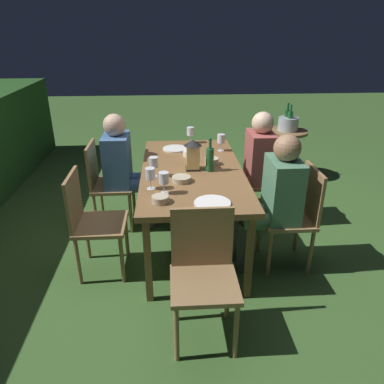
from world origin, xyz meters
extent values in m
plane|color=#385B28|center=(0.00, 0.00, 0.00)|extent=(16.00, 16.00, 0.00)
cube|color=brown|center=(0.00, 0.00, 0.72)|extent=(1.73, 0.88, 0.04)
cube|color=brown|center=(-0.80, -0.37, 0.35)|extent=(0.05, 0.05, 0.70)
cube|color=brown|center=(0.80, -0.37, 0.35)|extent=(0.05, 0.05, 0.70)
cube|color=brown|center=(-0.80, 0.37, 0.35)|extent=(0.05, 0.05, 0.70)
cube|color=brown|center=(0.80, 0.37, 0.35)|extent=(0.05, 0.05, 0.70)
cube|color=#937047|center=(0.39, -0.76, 0.43)|extent=(0.42, 0.40, 0.03)
cube|color=#937047|center=(0.39, -0.95, 0.66)|extent=(0.40, 0.02, 0.42)
cylinder|color=#937047|center=(0.21, -0.59, 0.21)|extent=(0.03, 0.03, 0.42)
cylinder|color=#937047|center=(0.57, -0.59, 0.21)|extent=(0.03, 0.03, 0.42)
cylinder|color=#937047|center=(0.21, -0.93, 0.21)|extent=(0.03, 0.03, 0.42)
cylinder|color=#937047|center=(0.57, -0.93, 0.21)|extent=(0.03, 0.03, 0.42)
cube|color=#9E4C47|center=(0.39, -0.70, 0.70)|extent=(0.38, 0.24, 0.50)
sphere|color=beige|center=(0.39, -0.70, 1.04)|extent=(0.21, 0.21, 0.21)
cylinder|color=#9E4C47|center=(0.30, -0.56, 0.46)|extent=(0.13, 0.36, 0.13)
cylinder|color=#9E4C47|center=(0.48, -0.56, 0.46)|extent=(0.13, 0.36, 0.13)
cylinder|color=#333338|center=(0.30, -0.40, 0.23)|extent=(0.11, 0.11, 0.45)
cylinder|color=#333338|center=(0.48, -0.40, 0.23)|extent=(0.11, 0.11, 0.45)
cube|color=#937047|center=(0.39, 0.76, 0.43)|extent=(0.42, 0.40, 0.03)
cube|color=#937047|center=(0.39, 0.95, 0.66)|extent=(0.40, 0.03, 0.42)
cylinder|color=#937047|center=(0.57, 0.59, 0.21)|extent=(0.03, 0.03, 0.42)
cylinder|color=#937047|center=(0.21, 0.59, 0.21)|extent=(0.03, 0.03, 0.42)
cylinder|color=#937047|center=(0.57, 0.93, 0.21)|extent=(0.03, 0.03, 0.42)
cylinder|color=#937047|center=(0.21, 0.93, 0.21)|extent=(0.03, 0.03, 0.42)
cube|color=#426699|center=(0.39, 0.70, 0.70)|extent=(0.38, 0.24, 0.50)
sphere|color=#D1A889|center=(0.39, 0.70, 1.04)|extent=(0.21, 0.21, 0.21)
cylinder|color=#426699|center=(0.48, 0.56, 0.46)|extent=(0.13, 0.36, 0.13)
cylinder|color=#426699|center=(0.30, 0.56, 0.46)|extent=(0.13, 0.36, 0.13)
cylinder|color=#333338|center=(0.48, 0.40, 0.23)|extent=(0.11, 0.11, 0.45)
cylinder|color=#333338|center=(0.30, 0.40, 0.23)|extent=(0.11, 0.11, 0.45)
cube|color=#937047|center=(-0.39, -0.76, 0.43)|extent=(0.42, 0.40, 0.03)
cube|color=#937047|center=(-0.39, -0.95, 0.66)|extent=(0.40, 0.02, 0.42)
cylinder|color=#937047|center=(-0.57, -0.59, 0.21)|extent=(0.03, 0.03, 0.42)
cylinder|color=#937047|center=(-0.21, -0.59, 0.21)|extent=(0.03, 0.03, 0.42)
cylinder|color=#937047|center=(-0.57, -0.93, 0.21)|extent=(0.03, 0.03, 0.42)
cylinder|color=#937047|center=(-0.21, -0.93, 0.21)|extent=(0.03, 0.03, 0.42)
cube|color=#4C7A5B|center=(-0.39, -0.70, 0.70)|extent=(0.38, 0.24, 0.50)
sphere|color=#997051|center=(-0.39, -0.70, 1.04)|extent=(0.21, 0.21, 0.21)
cylinder|color=#4C7A5B|center=(-0.48, -0.56, 0.46)|extent=(0.13, 0.36, 0.13)
cylinder|color=#4C7A5B|center=(-0.30, -0.56, 0.46)|extent=(0.13, 0.36, 0.13)
cylinder|color=#333338|center=(-0.48, -0.40, 0.23)|extent=(0.11, 0.11, 0.45)
cylinder|color=#333338|center=(-0.30, -0.40, 0.23)|extent=(0.11, 0.11, 0.45)
cube|color=#937047|center=(-0.39, 0.76, 0.43)|extent=(0.42, 0.40, 0.03)
cube|color=#937047|center=(-0.39, 0.95, 0.66)|extent=(0.40, 0.03, 0.42)
cylinder|color=#937047|center=(-0.21, 0.59, 0.21)|extent=(0.03, 0.03, 0.42)
cylinder|color=#937047|center=(-0.57, 0.59, 0.21)|extent=(0.03, 0.03, 0.42)
cylinder|color=#937047|center=(-0.21, 0.93, 0.21)|extent=(0.03, 0.03, 0.42)
cylinder|color=#937047|center=(-0.57, 0.93, 0.21)|extent=(0.03, 0.03, 0.42)
cube|color=#937047|center=(-1.19, 0.00, 0.43)|extent=(0.40, 0.42, 0.03)
cube|color=#937047|center=(-1.00, 0.00, 0.66)|extent=(0.03, 0.40, 0.42)
cylinder|color=#937047|center=(-1.36, -0.18, 0.21)|extent=(0.03, 0.03, 0.42)
cylinder|color=#937047|center=(-1.36, 0.18, 0.21)|extent=(0.03, 0.03, 0.42)
cylinder|color=#937047|center=(-1.02, -0.18, 0.21)|extent=(0.03, 0.03, 0.42)
cylinder|color=#937047|center=(-1.02, 0.18, 0.21)|extent=(0.03, 0.03, 0.42)
cube|color=black|center=(-0.01, -0.01, 0.75)|extent=(0.12, 0.12, 0.01)
cube|color=#F9D17A|center=(-0.01, -0.01, 0.86)|extent=(0.11, 0.11, 0.20)
cone|color=black|center=(-0.01, -0.01, 0.98)|extent=(0.15, 0.15, 0.05)
cylinder|color=#1E5B2D|center=(-0.05, -0.15, 0.84)|extent=(0.07, 0.07, 0.20)
cylinder|color=#1E5B2D|center=(-0.05, -0.15, 0.99)|extent=(0.03, 0.03, 0.09)
cylinder|color=silver|center=(-0.50, 0.24, 0.75)|extent=(0.06, 0.06, 0.00)
cylinder|color=silver|center=(-0.50, 0.24, 0.79)|extent=(0.01, 0.01, 0.08)
cylinder|color=silver|center=(-0.50, 0.24, 0.87)|extent=(0.08, 0.08, 0.08)
cylinder|color=maroon|center=(-0.50, 0.24, 0.85)|extent=(0.07, 0.07, 0.03)
cylinder|color=silver|center=(-0.40, 0.34, 0.75)|extent=(0.06, 0.06, 0.00)
cylinder|color=silver|center=(-0.40, 0.34, 0.79)|extent=(0.01, 0.01, 0.08)
cylinder|color=silver|center=(-0.40, 0.34, 0.87)|extent=(0.08, 0.08, 0.08)
cylinder|color=maroon|center=(-0.40, 0.34, 0.85)|extent=(0.07, 0.07, 0.03)
cylinder|color=silver|center=(-0.15, 0.33, 0.75)|extent=(0.06, 0.06, 0.00)
cylinder|color=silver|center=(-0.15, 0.33, 0.79)|extent=(0.01, 0.01, 0.08)
cylinder|color=silver|center=(-0.15, 0.33, 0.87)|extent=(0.08, 0.08, 0.08)
cylinder|color=maroon|center=(-0.15, 0.33, 0.85)|extent=(0.07, 0.07, 0.03)
cylinder|color=silver|center=(0.78, -0.03, 0.75)|extent=(0.06, 0.06, 0.00)
cylinder|color=silver|center=(0.78, -0.03, 0.79)|extent=(0.01, 0.01, 0.08)
cylinder|color=silver|center=(0.78, -0.03, 0.87)|extent=(0.08, 0.08, 0.08)
cylinder|color=maroon|center=(0.78, -0.03, 0.85)|extent=(0.07, 0.07, 0.03)
cylinder|color=silver|center=(0.49, -0.32, 0.75)|extent=(0.06, 0.06, 0.00)
cylinder|color=silver|center=(0.49, -0.32, 0.79)|extent=(0.01, 0.01, 0.08)
cylinder|color=silver|center=(0.49, -0.32, 0.87)|extent=(0.08, 0.08, 0.08)
cylinder|color=maroon|center=(0.49, -0.32, 0.85)|extent=(0.07, 0.07, 0.03)
cylinder|color=white|center=(-0.70, -0.10, 0.75)|extent=(0.26, 0.26, 0.01)
cylinder|color=white|center=(0.56, 0.14, 0.75)|extent=(0.24, 0.24, 0.01)
cylinder|color=silver|center=(0.36, 0.00, 0.77)|extent=(0.13, 0.13, 0.05)
cylinder|color=#424C1E|center=(0.36, 0.00, 0.78)|extent=(0.11, 0.11, 0.01)
cylinder|color=#BCAD8E|center=(-0.28, 0.10, 0.76)|extent=(0.15, 0.15, 0.04)
cylinder|color=tan|center=(-0.28, 0.10, 0.77)|extent=(0.13, 0.13, 0.01)
cylinder|color=#BCAD8E|center=(-0.65, 0.27, 0.77)|extent=(0.12, 0.12, 0.05)
cylinder|color=#477533|center=(-0.65, 0.27, 0.78)|extent=(0.10, 0.10, 0.01)
cylinder|color=#BCAD8E|center=(0.11, -0.19, 0.77)|extent=(0.12, 0.12, 0.06)
cylinder|color=beige|center=(0.11, -0.19, 0.78)|extent=(0.10, 0.10, 0.02)
cylinder|color=brown|center=(1.59, -1.35, 0.62)|extent=(0.53, 0.53, 0.03)
cylinder|color=brown|center=(1.59, -1.35, 0.30)|extent=(0.07, 0.07, 0.60)
cylinder|color=brown|center=(1.59, -1.35, 0.01)|extent=(0.39, 0.39, 0.02)
cylinder|color=#B2B7BF|center=(1.59, -1.35, 0.72)|extent=(0.26, 0.26, 0.17)
cylinder|color=white|center=(1.59, -1.35, 0.77)|extent=(0.23, 0.23, 0.04)
cylinder|color=#1E5B2D|center=(1.54, -1.35, 0.81)|extent=(0.07, 0.07, 0.16)
cylinder|color=#1E5B2D|center=(1.54, -1.35, 0.94)|extent=(0.03, 0.03, 0.09)
cylinder|color=#144723|center=(1.63, -1.34, 0.81)|extent=(0.07, 0.07, 0.16)
cylinder|color=#144723|center=(1.63, -1.34, 0.94)|extent=(0.03, 0.03, 0.09)
camera|label=1|loc=(-3.00, 0.19, 1.90)|focal=34.29mm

